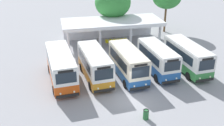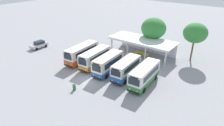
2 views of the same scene
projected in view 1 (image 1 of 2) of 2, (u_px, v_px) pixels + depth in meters
name	position (u px, v px, depth m)	size (l,w,h in m)	color
ground_plane	(132.00, 99.00, 25.91)	(180.00, 180.00, 0.00)	#939399
city_bus_nearest_orange	(61.00, 66.00, 28.45)	(3.00, 8.20, 3.27)	black
city_bus_second_in_row	(95.00, 64.00, 29.07)	(2.89, 7.58, 3.17)	black
city_bus_middle_cream	(128.00, 62.00, 29.30)	(2.81, 7.22, 3.25)	black
city_bus_fourth_amber	(158.00, 58.00, 30.42)	(2.68, 7.02, 3.15)	black
city_bus_fifth_blue	(187.00, 56.00, 31.03)	(2.78, 7.68, 3.16)	black
terminal_canopy	(111.00, 24.00, 39.34)	(14.19, 5.64, 3.40)	silver
waiting_chair_end_by_column	(107.00, 42.00, 38.73)	(0.46, 0.46, 0.86)	slate
waiting_chair_second_from_end	(111.00, 42.00, 38.91)	(0.46, 0.46, 0.86)	slate
waiting_chair_middle_seat	(115.00, 41.00, 38.97)	(0.46, 0.46, 0.86)	slate
waiting_chair_fourth_seat	(118.00, 41.00, 39.08)	(0.46, 0.46, 0.86)	slate
waiting_chair_fifth_seat	(122.00, 41.00, 39.19)	(0.46, 0.46, 0.86)	slate
waiting_chair_far_end_seat	(125.00, 40.00, 39.39)	(0.46, 0.46, 0.86)	slate
roadside_tree_behind_canopy	(113.00, 3.00, 40.75)	(5.42, 5.42, 7.53)	brown
litter_bin_apron	(146.00, 114.00, 22.91)	(0.49, 0.49, 0.90)	#266633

